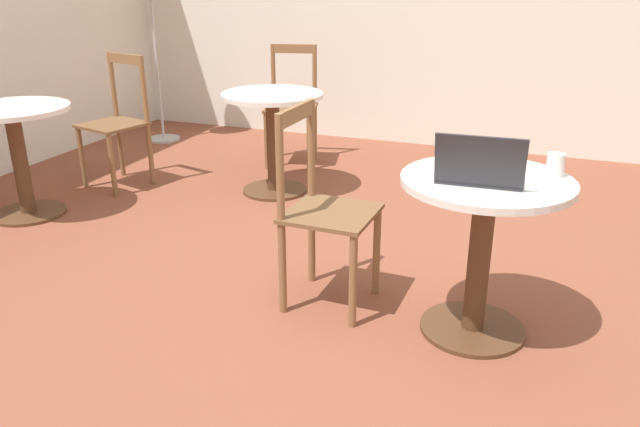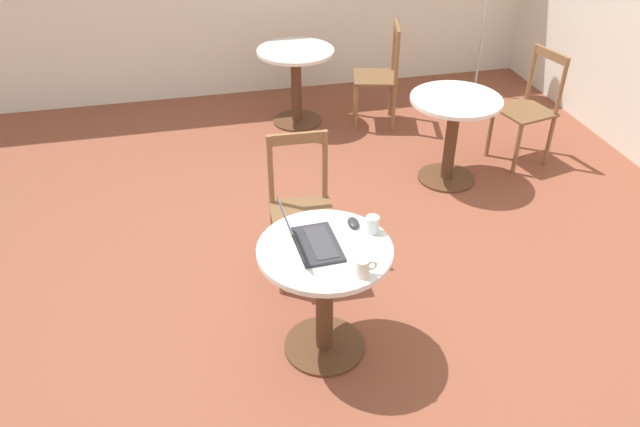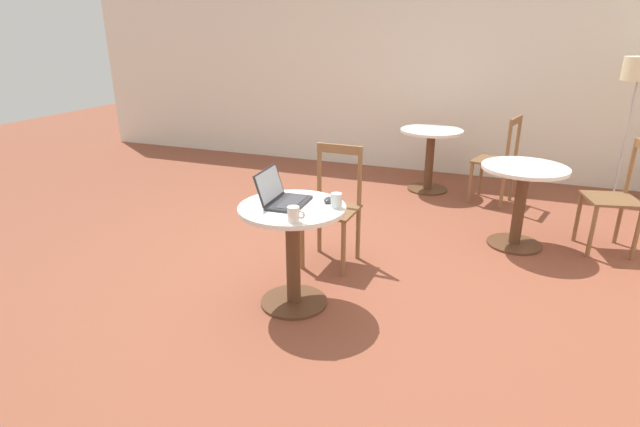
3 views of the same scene
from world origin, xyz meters
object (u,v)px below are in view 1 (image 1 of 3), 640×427
(chair_far_right, at_px, (118,123))
(mug, at_px, (556,165))
(cafe_table_far, at_px, (16,141))
(chair_near_back, at_px, (322,211))
(laptop, at_px, (480,172))
(mouse, at_px, (456,158))
(cafe_table_near, at_px, (482,227))
(drinking_glass, at_px, (478,148))
(chair_mid_right, at_px, (292,106))
(cafe_table_mid, at_px, (273,124))

(chair_far_right, relative_size, mug, 8.47)
(cafe_table_far, distance_m, chair_near_back, 2.23)
(laptop, bearing_deg, mouse, 26.45)
(cafe_table_far, distance_m, chair_far_right, 0.77)
(cafe_table_near, height_order, drinking_glass, drinking_glass)
(cafe_table_near, distance_m, mouse, 0.34)
(cafe_table_near, xyz_separation_m, mouse, (0.19, 0.16, 0.23))
(chair_near_back, height_order, drinking_glass, chair_near_back)
(chair_near_back, bearing_deg, cafe_table_far, 79.80)
(cafe_table_far, height_order, chair_near_back, chair_near_back)
(cafe_table_far, height_order, drinking_glass, drinking_glass)
(chair_mid_right, bearing_deg, cafe_table_near, -140.51)
(cafe_table_far, xyz_separation_m, mug, (-0.29, -3.17, 0.26))
(cafe_table_mid, xyz_separation_m, chair_mid_right, (0.74, 0.17, -0.03))
(chair_far_right, relative_size, drinking_glass, 10.00)
(mouse, height_order, mug, mug)
(chair_near_back, relative_size, mouse, 9.40)
(chair_near_back, distance_m, laptop, 0.76)
(cafe_table_mid, bearing_deg, cafe_table_far, 126.67)
(mug, bearing_deg, drinking_glass, 65.69)
(cafe_table_mid, height_order, mouse, mouse)
(laptop, bearing_deg, chair_mid_right, 38.10)
(cafe_table_mid, bearing_deg, chair_far_right, 101.80)
(chair_mid_right, xyz_separation_m, chair_far_right, (-0.98, 0.96, 0.00))
(cafe_table_near, height_order, chair_near_back, chair_near_back)
(laptop, bearing_deg, cafe_table_mid, 46.72)
(cafe_table_far, bearing_deg, drinking_glass, -92.93)
(cafe_table_mid, relative_size, chair_near_back, 0.76)
(laptop, distance_m, mouse, 0.30)
(laptop, relative_size, mouse, 3.48)
(chair_mid_right, bearing_deg, laptop, -141.90)
(chair_near_back, height_order, chair_mid_right, same)
(chair_far_right, distance_m, mouse, 2.75)
(chair_mid_right, bearing_deg, chair_near_back, -153.71)
(cafe_table_mid, xyz_separation_m, mouse, (-1.21, -1.44, 0.23))
(chair_near_back, distance_m, chair_mid_right, 2.36)
(chair_near_back, xyz_separation_m, mouse, (0.17, -0.56, 0.27))
(cafe_table_far, xyz_separation_m, mouse, (-0.23, -2.76, 0.23))
(chair_mid_right, bearing_deg, mouse, -140.51)
(drinking_glass, bearing_deg, chair_far_right, 71.36)
(drinking_glass, bearing_deg, cafe_table_mid, 53.37)
(cafe_table_mid, bearing_deg, laptop, -133.28)
(laptop, bearing_deg, chair_near_back, 81.65)
(laptop, relative_size, mug, 3.13)
(drinking_glass, bearing_deg, chair_near_back, 111.24)
(cafe_table_far, height_order, mug, mug)
(chair_far_right, xyz_separation_m, laptop, (-1.24, -2.70, 0.30))
(cafe_table_near, bearing_deg, chair_far_right, 66.82)
(chair_mid_right, xyz_separation_m, laptop, (-2.22, -1.74, 0.30))
(chair_far_right, bearing_deg, chair_near_back, -119.68)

